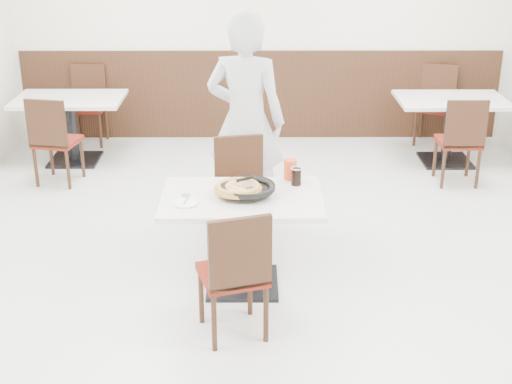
{
  "coord_description": "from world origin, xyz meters",
  "views": [
    {
      "loc": [
        -0.1,
        -5.18,
        2.79
      ],
      "look_at": [
        -0.08,
        -0.3,
        0.79
      ],
      "focal_mm": 50.0,
      "sensor_mm": 36.0,
      "label": 1
    }
  ],
  "objects_px": {
    "chair_far": "(243,196)",
    "bg_table_right": "(448,131)",
    "side_plate": "(185,203)",
    "bg_chair_left_near": "(57,139)",
    "chair_near": "(232,271)",
    "diner_person": "(246,121)",
    "main_table": "(242,242)",
    "cola_glass": "(296,177)",
    "bg_chair_right_near": "(459,140)",
    "bg_table_left": "(72,130)",
    "red_cup": "(290,169)",
    "bg_chair_left_far": "(87,106)",
    "pizza": "(238,189)",
    "pizza_pan": "(248,190)",
    "bg_chair_right_far": "(435,106)"
  },
  "relations": [
    {
      "from": "chair_far",
      "to": "bg_table_left",
      "type": "xyz_separation_m",
      "value": [
        -1.97,
        2.21,
        -0.1
      ]
    },
    {
      "from": "pizza_pan",
      "to": "bg_chair_right_far",
      "type": "bearing_deg",
      "value": 57.24
    },
    {
      "from": "bg_table_left",
      "to": "bg_table_right",
      "type": "bearing_deg",
      "value": -0.67
    },
    {
      "from": "main_table",
      "to": "diner_person",
      "type": "distance_m",
      "value": 1.34
    },
    {
      "from": "cola_glass",
      "to": "bg_chair_right_near",
      "type": "xyz_separation_m",
      "value": [
        1.82,
        1.96,
        -0.34
      ]
    },
    {
      "from": "pizza",
      "to": "bg_chair_left_near",
      "type": "height_order",
      "value": "bg_chair_left_near"
    },
    {
      "from": "side_plate",
      "to": "cola_glass",
      "type": "bearing_deg",
      "value": 24.44
    },
    {
      "from": "chair_far",
      "to": "cola_glass",
      "type": "bearing_deg",
      "value": 123.56
    },
    {
      "from": "main_table",
      "to": "side_plate",
      "type": "distance_m",
      "value": 0.58
    },
    {
      "from": "cola_glass",
      "to": "red_cup",
      "type": "distance_m",
      "value": 0.14
    },
    {
      "from": "side_plate",
      "to": "bg_table_left",
      "type": "relative_size",
      "value": 0.16
    },
    {
      "from": "red_cup",
      "to": "bg_chair_right_near",
      "type": "relative_size",
      "value": 0.17
    },
    {
      "from": "pizza_pan",
      "to": "diner_person",
      "type": "xyz_separation_m",
      "value": [
        -0.03,
        1.19,
        0.18
      ]
    },
    {
      "from": "cola_glass",
      "to": "red_cup",
      "type": "height_order",
      "value": "red_cup"
    },
    {
      "from": "chair_near",
      "to": "cola_glass",
      "type": "height_order",
      "value": "chair_near"
    },
    {
      "from": "bg_table_right",
      "to": "bg_chair_right_near",
      "type": "bearing_deg",
      "value": -95.78
    },
    {
      "from": "bg_chair_left_far",
      "to": "chair_far",
      "type": "bearing_deg",
      "value": 125.07
    },
    {
      "from": "bg_table_right",
      "to": "bg_chair_left_far",
      "type": "bearing_deg",
      "value": 170.62
    },
    {
      "from": "pizza",
      "to": "bg_chair_left_near",
      "type": "relative_size",
      "value": 0.38
    },
    {
      "from": "bg_chair_right_near",
      "to": "side_plate",
      "type": "bearing_deg",
      "value": -138.62
    },
    {
      "from": "bg_table_left",
      "to": "bg_chair_left_near",
      "type": "bearing_deg",
      "value": -89.65
    },
    {
      "from": "chair_far",
      "to": "bg_table_right",
      "type": "xyz_separation_m",
      "value": [
        2.3,
        2.16,
        -0.1
      ]
    },
    {
      "from": "chair_far",
      "to": "chair_near",
      "type": "bearing_deg",
      "value": 77.12
    },
    {
      "from": "bg_table_right",
      "to": "bg_chair_right_far",
      "type": "xyz_separation_m",
      "value": [
        -0.0,
        0.68,
        0.1
      ]
    },
    {
      "from": "side_plate",
      "to": "bg_chair_left_near",
      "type": "height_order",
      "value": "bg_chair_left_near"
    },
    {
      "from": "chair_near",
      "to": "bg_chair_right_far",
      "type": "xyz_separation_m",
      "value": [
        2.35,
        4.17,
        0.0
      ]
    },
    {
      "from": "bg_chair_right_far",
      "to": "red_cup",
      "type": "bearing_deg",
      "value": 82.48
    },
    {
      "from": "main_table",
      "to": "bg_chair_left_near",
      "type": "height_order",
      "value": "bg_chair_left_near"
    },
    {
      "from": "chair_near",
      "to": "diner_person",
      "type": "relative_size",
      "value": 0.49
    },
    {
      "from": "pizza_pan",
      "to": "bg_chair_right_far",
      "type": "distance_m",
      "value": 4.17
    },
    {
      "from": "pizza_pan",
      "to": "diner_person",
      "type": "bearing_deg",
      "value": 91.29
    },
    {
      "from": "chair_near",
      "to": "bg_chair_left_far",
      "type": "relative_size",
      "value": 1.0
    },
    {
      "from": "bg_table_left",
      "to": "bg_chair_left_near",
      "type": "height_order",
      "value": "bg_chair_left_near"
    },
    {
      "from": "pizza_pan",
      "to": "bg_chair_left_far",
      "type": "relative_size",
      "value": 0.38
    },
    {
      "from": "cola_glass",
      "to": "red_cup",
      "type": "bearing_deg",
      "value": 107.47
    },
    {
      "from": "main_table",
      "to": "bg_chair_right_far",
      "type": "bearing_deg",
      "value": 56.81
    },
    {
      "from": "cola_glass",
      "to": "diner_person",
      "type": "xyz_separation_m",
      "value": [
        -0.4,
        0.97,
        0.16
      ]
    },
    {
      "from": "red_cup",
      "to": "bg_table_left",
      "type": "height_order",
      "value": "red_cup"
    },
    {
      "from": "diner_person",
      "to": "side_plate",
      "type": "bearing_deg",
      "value": 85.91
    },
    {
      "from": "pizza",
      "to": "bg_table_left",
      "type": "bearing_deg",
      "value": 124.07
    },
    {
      "from": "red_cup",
      "to": "diner_person",
      "type": "xyz_separation_m",
      "value": [
        -0.36,
        0.84,
        0.14
      ]
    },
    {
      "from": "chair_far",
      "to": "side_plate",
      "type": "distance_m",
      "value": 0.95
    },
    {
      "from": "cola_glass",
      "to": "bg_chair_left_far",
      "type": "height_order",
      "value": "bg_chair_left_far"
    },
    {
      "from": "side_plate",
      "to": "bg_chair_right_near",
      "type": "bearing_deg",
      "value": 41.46
    },
    {
      "from": "chair_near",
      "to": "diner_person",
      "type": "height_order",
      "value": "diner_person"
    },
    {
      "from": "chair_far",
      "to": "pizza",
      "type": "xyz_separation_m",
      "value": [
        -0.02,
        -0.67,
        0.34
      ]
    },
    {
      "from": "bg_table_right",
      "to": "bg_chair_right_near",
      "type": "relative_size",
      "value": 1.26
    },
    {
      "from": "chair_near",
      "to": "pizza_pan",
      "type": "distance_m",
      "value": 0.75
    },
    {
      "from": "chair_near",
      "to": "bg_chair_left_far",
      "type": "height_order",
      "value": "same"
    },
    {
      "from": "red_cup",
      "to": "bg_chair_right_far",
      "type": "xyz_separation_m",
      "value": [
        1.92,
        3.15,
        -0.35
      ]
    }
  ]
}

